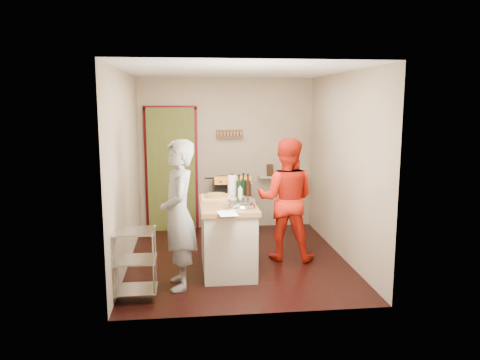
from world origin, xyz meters
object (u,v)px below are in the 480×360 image
stove (231,206)px  island (228,234)px  wire_shelving (135,261)px  person_stripe (179,215)px  person_red (286,199)px

stove → island: (-0.21, -1.82, 0.03)m
wire_shelving → person_stripe: bearing=29.6°
island → person_stripe: person_stripe is taller
stove → person_red: bearing=-66.5°
stove → wire_shelving: 2.94m
island → person_stripe: 0.91m
wire_shelving → person_stripe: (0.49, 0.28, 0.44)m
person_stripe → person_red: (1.47, 0.89, -0.03)m
person_stripe → person_red: 1.72m
person_stripe → stove: bearing=156.1°
person_red → island: bearing=39.6°
island → person_stripe: bearing=-139.9°
stove → person_red: (0.63, -1.46, 0.40)m
stove → person_stripe: (-0.84, -2.34, 0.43)m
wire_shelving → person_red: bearing=30.7°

